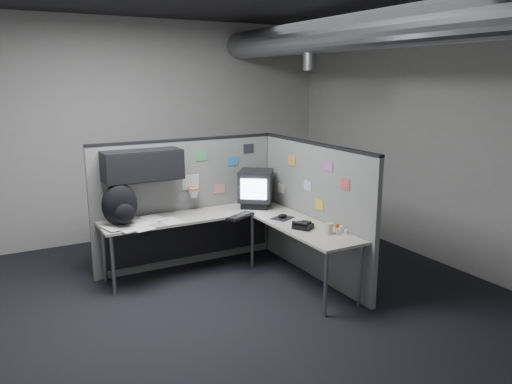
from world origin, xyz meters
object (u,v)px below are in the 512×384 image
phone (303,226)px  desk (224,227)px  backpack (120,205)px  monitor (256,188)px  keyboard (240,216)px

phone → desk: bearing=104.4°
phone → backpack: backpack is taller
desk → monitor: 0.75m
keyboard → monitor: bearing=58.3°
phone → backpack: 2.05m
desk → monitor: size_ratio=3.98×
keyboard → backpack: bearing=-178.3°
keyboard → backpack: size_ratio=0.89×
phone → keyboard: bearing=98.8°
desk → monitor: bearing=25.7°
phone → backpack: bearing=127.9°
monitor → phone: 1.13m
desk → monitor: (0.59, 0.28, 0.36)m
backpack → monitor: bearing=16.3°
monitor → desk: bearing=-162.6°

